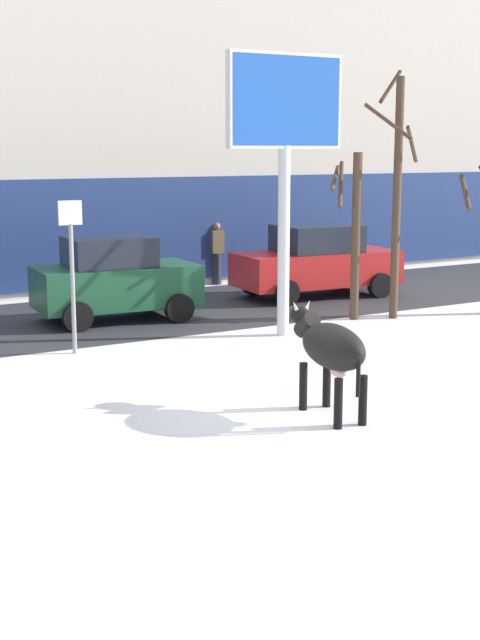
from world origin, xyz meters
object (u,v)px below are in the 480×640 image
car_red_sedan (317,261)px  street_sign (72,264)px  billboard (285,119)px  bare_tree_far_back (354,231)px  bare_tree_left_lot (397,191)px  pedestrian_near_billboard (217,253)px  cow_black (330,348)px  car_darkgreen_hatchback (115,279)px

car_red_sedan → street_sign: street_sign is taller
billboard → car_red_sedan: billboard is taller
bare_tree_far_back → street_sign: (-6.52, -0.10, -0.30)m
street_sign → billboard: bearing=-7.9°
bare_tree_left_lot → pedestrian_near_billboard: bearing=98.1°
billboard → street_sign: bearing=172.1°
billboard → bare_tree_left_lot: billboard is taller
cow_black → street_sign: bearing=107.2°
billboard → bare_tree_left_lot: size_ratio=1.02×
car_red_sedan → street_sign: bearing=-158.2°
car_darkgreen_hatchback → street_sign: (-1.90, -2.62, 0.74)m
cow_black → street_sign: street_sign is taller
pedestrian_near_billboard → street_sign: 8.98m
billboard → street_sign: size_ratio=1.97×
pedestrian_near_billboard → bare_tree_far_back: bare_tree_far_back is taller
bare_tree_far_back → street_sign: 6.53m
cow_black → bare_tree_left_lot: bearing=43.4°
pedestrian_near_billboard → bare_tree_left_lot: (0.93, -6.47, 1.94)m
car_darkgreen_hatchback → bare_tree_far_back: bearing=-28.6°
car_red_sedan → bare_tree_left_lot: 3.86m
billboard → bare_tree_left_lot: (3.14, 0.31, -1.49)m
cow_black → bare_tree_left_lot: size_ratio=0.35×
car_darkgreen_hatchback → bare_tree_left_lot: bearing=-27.9°
billboard → car_red_sedan: 6.04m
billboard → car_darkgreen_hatchback: size_ratio=1.54×
cow_black → billboard: size_ratio=0.35×
billboard → cow_black: bearing=-116.5°
car_red_sedan → bare_tree_far_back: size_ratio=1.18×
billboard → street_sign: billboard is taller
billboard → street_sign: 5.03m
billboard → car_darkgreen_hatchback: 5.21m
car_red_sedan → bare_tree_far_back: 3.34m
car_red_sedan → cow_black: bearing=-124.2°
cow_black → bare_tree_left_lot: (5.64, 5.33, 1.83)m
bare_tree_far_back → pedestrian_near_billboard: bearing=90.6°
cow_black → street_sign: (-1.74, 5.61, 0.68)m
billboard → pedestrian_near_billboard: billboard is taller
pedestrian_near_billboard → bare_tree_left_lot: size_ratio=0.32×
billboard → street_sign: (-4.24, 0.59, -2.64)m
bare_tree_far_back → street_sign: bearing=-179.2°
bare_tree_far_back → street_sign: bare_tree_far_back is taller
cow_black → bare_tree_left_lot: 7.97m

